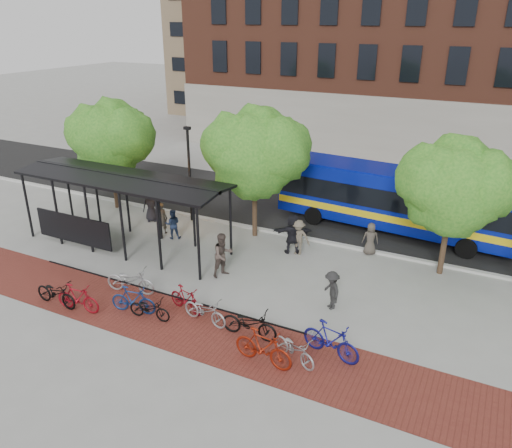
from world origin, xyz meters
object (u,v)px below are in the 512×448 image
at_px(tree_a, 111,135).
at_px(bike_1, 78,298).
at_px(bike_11, 331,340).
at_px(pedestrian_3, 298,237).
at_px(bike_2, 131,280).
at_px(pedestrian_0, 151,205).
at_px(pedestrian_5, 293,234).
at_px(pedestrian_1, 162,218).
at_px(bike_0, 56,293).
at_px(bike_3, 133,300).
at_px(pedestrian_8, 223,255).
at_px(bike_5, 186,299).
at_px(pedestrian_6, 370,239).
at_px(bus_shelter, 120,186).
at_px(bike_9, 263,347).
at_px(bike_6, 205,310).
at_px(bike_8, 249,323).
at_px(lamp_post_left, 189,172).
at_px(pedestrian_2, 173,224).
at_px(bike_4, 150,308).
at_px(bus, 395,197).
at_px(pedestrian_9, 332,290).
at_px(bike_10, 295,349).
at_px(tree_b, 257,150).

relative_size(tree_a, bike_1, 3.35).
bearing_deg(bike_1, bike_11, -86.94).
bearing_deg(pedestrian_3, bike_2, -133.49).
height_order(bike_1, bike_11, bike_11).
height_order(pedestrian_0, pedestrian_5, pedestrian_5).
xyz_separation_m(pedestrian_1, pedestrian_5, (6.86, 0.81, 0.16)).
bearing_deg(bike_1, bike_0, 86.89).
bearing_deg(bike_3, pedestrian_5, -35.54).
height_order(bike_2, pedestrian_8, pedestrian_8).
xyz_separation_m(bike_5, bike_11, (5.74, -0.18, 0.12)).
bearing_deg(bike_11, bike_0, 111.69).
relative_size(bike_5, pedestrian_3, 0.98).
distance_m(pedestrian_0, pedestrian_6, 11.72).
bearing_deg(bike_5, bus_shelter, 71.50).
height_order(bike_9, bike_11, bike_11).
height_order(bike_6, bike_8, bike_8).
xyz_separation_m(lamp_post_left, bike_8, (7.73, -8.13, -2.21)).
height_order(pedestrian_2, pedestrian_3, pedestrian_3).
distance_m(bike_1, pedestrian_8, 6.00).
bearing_deg(pedestrian_0, pedestrian_5, -34.29).
distance_m(bike_2, pedestrian_5, 7.68).
relative_size(bike_1, pedestrian_3, 1.07).
bearing_deg(bike_3, pedestrian_2, 11.50).
relative_size(tree_a, pedestrian_0, 3.50).
relative_size(lamp_post_left, bike_11, 2.46).
distance_m(bike_4, pedestrian_6, 10.70).
xyz_separation_m(bus, bike_2, (-8.00, -10.97, -1.32)).
bearing_deg(bike_0, pedestrian_9, -62.90).
distance_m(bike_0, bike_8, 7.72).
distance_m(bike_5, bike_10, 4.86).
xyz_separation_m(bus, pedestrian_9, (-0.43, -8.48, -1.09)).
height_order(tree_b, lamp_post_left, tree_b).
relative_size(bus, bike_0, 6.10).
distance_m(pedestrian_0, pedestrian_5, 8.37).
bearing_deg(tree_a, pedestrian_5, -5.25).
xyz_separation_m(tree_b, bike_8, (3.64, -7.87, -3.92)).
distance_m(bus_shelter, bike_10, 11.98).
xyz_separation_m(bus_shelter, lamp_post_left, (1.13, 4.08, -0.25)).
bearing_deg(pedestrian_3, bus, 48.08).
xyz_separation_m(bike_3, bike_6, (2.74, 0.64, -0.04)).
bearing_deg(lamp_post_left, bike_10, -41.88).
bearing_deg(pedestrian_6, pedestrian_0, -13.29).
height_order(bike_4, pedestrian_2, pedestrian_2).
relative_size(bike_2, bike_11, 1.01).
distance_m(bike_6, bike_11, 4.71).
distance_m(pedestrian_2, pedestrian_6, 9.63).
bearing_deg(bike_9, pedestrian_3, 19.42).
height_order(bike_11, pedestrian_0, pedestrian_0).
height_order(tree_a, tree_b, tree_b).
distance_m(bike_0, bike_9, 8.65).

